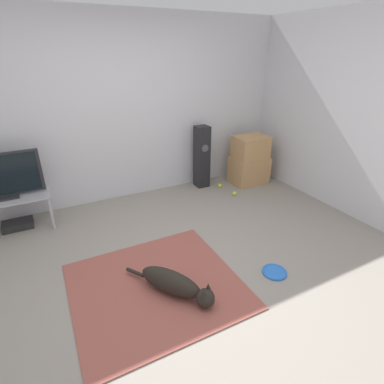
{
  "coord_description": "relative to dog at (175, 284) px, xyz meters",
  "views": [
    {
      "loc": [
        -0.98,
        -2.15,
        2.04
      ],
      "look_at": [
        0.56,
        0.85,
        0.45
      ],
      "focal_mm": 28.0,
      "sensor_mm": 36.0,
      "label": 1
    }
  ],
  "objects": [
    {
      "name": "wall_back",
      "position": [
        0.16,
        2.3,
        1.16
      ],
      "size": [
        8.0,
        0.06,
        2.55
      ],
      "color": "silver",
      "rests_on": "ground_plane"
    },
    {
      "name": "cardboard_box_upper",
      "position": [
        2.19,
        1.83,
        0.5
      ],
      "size": [
        0.53,
        0.4,
        0.36
      ],
      "color": "tan",
      "rests_on": "cardboard_box_lower"
    },
    {
      "name": "game_console",
      "position": [
        -1.31,
        1.97,
        -0.08
      ],
      "size": [
        0.35,
        0.23,
        0.09
      ],
      "color": "black",
      "rests_on": "ground_plane"
    },
    {
      "name": "tennis_ball_near_speaker",
      "position": [
        1.64,
        1.86,
        -0.09
      ],
      "size": [
        0.07,
        0.07,
        0.07
      ],
      "color": "#C6E033",
      "rests_on": "ground_plane"
    },
    {
      "name": "tv_stand",
      "position": [
        -1.37,
        1.95,
        0.27
      ],
      "size": [
        0.99,
        0.46,
        0.44
      ],
      "color": "#A8A8AD",
      "rests_on": "ground_plane"
    },
    {
      "name": "floor_speaker",
      "position": [
        1.41,
        2.07,
        0.38
      ],
      "size": [
        0.21,
        0.21,
        1.0
      ],
      "color": "black",
      "rests_on": "ground_plane"
    },
    {
      "name": "wall_right",
      "position": [
        2.76,
        0.2,
        1.16
      ],
      "size": [
        0.06,
        8.0,
        2.55
      ],
      "color": "silver",
      "rests_on": "ground_plane"
    },
    {
      "name": "area_rug",
      "position": [
        -0.12,
        0.18,
        -0.11
      ],
      "size": [
        1.54,
        1.44,
        0.01
      ],
      "color": "#934C42",
      "rests_on": "ground_plane"
    },
    {
      "name": "tennis_ball_by_boxes",
      "position": [
        1.68,
        1.5,
        -0.09
      ],
      "size": [
        0.07,
        0.07,
        0.07
      ],
      "color": "#C6E033",
      "rests_on": "ground_plane"
    },
    {
      "name": "cardboard_box_lower",
      "position": [
        2.2,
        1.84,
        0.1
      ],
      "size": [
        0.59,
        0.44,
        0.44
      ],
      "color": "tan",
      "rests_on": "ground_plane"
    },
    {
      "name": "ground_plane",
      "position": [
        0.16,
        0.2,
        -0.12
      ],
      "size": [
        12.0,
        12.0,
        0.0
      ],
      "primitive_type": "plane",
      "color": "gray"
    },
    {
      "name": "frisbee",
      "position": [
        1.01,
        -0.19,
        -0.11
      ],
      "size": [
        0.25,
        0.25,
        0.03
      ],
      "color": "blue",
      "rests_on": "ground_plane"
    },
    {
      "name": "dog",
      "position": [
        0.0,
        0.0,
        0.0
      ],
      "size": [
        0.59,
        0.82,
        0.22
      ],
      "color": "black",
      "rests_on": "area_rug"
    }
  ]
}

